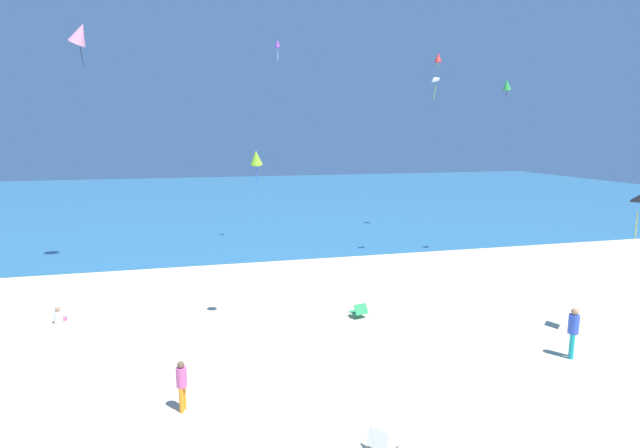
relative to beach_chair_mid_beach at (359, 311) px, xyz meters
name	(u,v)px	position (x,y,z in m)	size (l,w,h in m)	color
ground_plane	(299,338)	(-2.75, -1.42, -0.28)	(120.00, 120.00, 0.00)	beige
ocean_water	(225,198)	(-2.75, 39.75, -0.26)	(120.00, 60.00, 0.05)	teal
beach_chair_mid_beach	(359,311)	(0.00, 0.00, 0.00)	(0.68, 0.72, 0.58)	#2D9956
beach_chair_far_right	(382,441)	(-2.24, -8.25, -0.04)	(0.85, 0.82, 0.57)	white
person_0	(573,329)	(5.53, -5.17, 0.69)	(0.47, 0.47, 1.68)	#19ADB2
person_1	(59,317)	(-11.43, 2.31, -0.04)	(0.44, 0.58, 0.66)	white
person_2	(182,382)	(-6.70, -5.36, 0.52)	(0.36, 0.36, 1.38)	orange
kite_red	(438,57)	(10.97, 15.60, 12.27)	(0.74, 0.74, 1.03)	red
kite_lime	(256,158)	(-3.96, 0.01, 6.09)	(0.54, 0.65, 1.13)	#99DB33
kite_white	(435,79)	(6.87, 7.89, 9.89)	(0.69, 0.66, 1.29)	white
kite_black	(639,198)	(8.28, -4.52, 4.79)	(0.60, 0.74, 1.49)	black
kite_purple	(278,44)	(-0.84, 13.45, 12.34)	(0.48, 0.48, 1.18)	purple
kite_green	(507,85)	(10.80, 7.03, 9.61)	(0.70, 0.73, 0.99)	green
kite_pink	(80,34)	(-11.34, 10.39, 11.86)	(1.46, 1.30, 2.18)	pink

